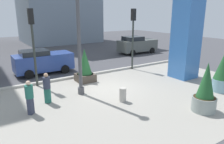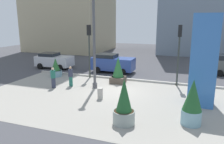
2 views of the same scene
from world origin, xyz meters
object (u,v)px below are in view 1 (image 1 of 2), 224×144
at_px(concrete_bollard, 123,95).
at_px(car_passing_lane, 43,61).
at_px(potted_plant_by_pillar, 205,91).
at_px(traffic_light_far_side, 133,29).
at_px(potted_plant_near_left, 85,67).
at_px(potted_plant_curbside, 223,73).
at_px(lamp_post, 79,29).
at_px(art_pillar_blue, 186,39).
at_px(traffic_light_corner, 32,35).
at_px(pedestrian_crossing, 29,96).
at_px(car_curb_east, 137,45).
at_px(pedestrian_on_sidewalk, 47,87).

relative_size(concrete_bollard, car_passing_lane, 0.18).
height_order(potted_plant_by_pillar, traffic_light_far_side, traffic_light_far_side).
relative_size(potted_plant_near_left, car_passing_lane, 0.52).
xyz_separation_m(potted_plant_curbside, concrete_bollard, (-5.72, 1.89, -0.76)).
distance_m(potted_plant_curbside, concrete_bollard, 6.07).
distance_m(potted_plant_curbside, car_passing_lane, 12.27).
xyz_separation_m(potted_plant_near_left, traffic_light_far_side, (4.67, 0.88, 2.21)).
xyz_separation_m(potted_plant_curbside, potted_plant_near_left, (-5.85, 6.03, -0.14)).
relative_size(lamp_post, art_pillar_blue, 1.37).
xyz_separation_m(lamp_post, concrete_bollard, (1.36, -2.17, -3.30)).
bearing_deg(art_pillar_blue, traffic_light_corner, 158.24).
bearing_deg(potted_plant_near_left, pedestrian_crossing, -144.26).
xyz_separation_m(potted_plant_near_left, car_passing_lane, (-1.79, 3.57, -0.06)).
xyz_separation_m(potted_plant_by_pillar, pedestrian_crossing, (-6.91, 4.07, -0.11)).
bearing_deg(potted_plant_by_pillar, potted_plant_near_left, 110.65).
distance_m(art_pillar_blue, car_curb_east, 9.82).
height_order(lamp_post, concrete_bollard, lamp_post).
height_order(lamp_post, potted_plant_near_left, lamp_post).
distance_m(lamp_post, pedestrian_crossing, 4.24).
bearing_deg(traffic_light_far_side, potted_plant_near_left, -169.38).
distance_m(traffic_light_far_side, car_passing_lane, 7.35).
bearing_deg(traffic_light_far_side, car_curb_east, 47.86).
xyz_separation_m(potted_plant_curbside, car_passing_lane, (-7.64, 9.60, -0.20)).
bearing_deg(pedestrian_on_sidewalk, lamp_post, 6.79).
bearing_deg(potted_plant_curbside, car_passing_lane, 128.54).
bearing_deg(lamp_post, car_passing_lane, 95.81).
xyz_separation_m(traffic_light_far_side, car_curb_east, (4.83, 5.34, -2.24)).
bearing_deg(pedestrian_crossing, car_passing_lane, 69.73).
height_order(potted_plant_near_left, concrete_bollard, potted_plant_near_left).
relative_size(art_pillar_blue, car_passing_lane, 1.30).
distance_m(potted_plant_near_left, car_passing_lane, 3.99).
relative_size(potted_plant_by_pillar, traffic_light_far_side, 0.49).
height_order(potted_plant_curbside, car_curb_east, potted_plant_curbside).
bearing_deg(traffic_light_corner, car_curb_east, 23.45).
bearing_deg(potted_plant_near_left, lamp_post, -121.89).
xyz_separation_m(art_pillar_blue, pedestrian_crossing, (-10.54, -0.15, -1.86)).
relative_size(potted_plant_by_pillar, concrete_bollard, 3.15).
bearing_deg(lamp_post, pedestrian_on_sidewalk, -173.21).
bearing_deg(pedestrian_crossing, potted_plant_curbside, -16.49).
bearing_deg(pedestrian_crossing, potted_plant_near_left, 35.74).
distance_m(potted_plant_near_left, concrete_bollard, 4.19).
bearing_deg(traffic_light_far_side, lamp_post, -154.23).
bearing_deg(car_curb_east, art_pillar_blue, -109.28).
bearing_deg(potted_plant_near_left, art_pillar_blue, -24.65).
distance_m(art_pillar_blue, concrete_bollard, 6.73).
distance_m(concrete_bollard, car_passing_lane, 7.96).
height_order(art_pillar_blue, traffic_light_corner, art_pillar_blue).
relative_size(potted_plant_by_pillar, car_passing_lane, 0.56).
bearing_deg(potted_plant_by_pillar, potted_plant_curbside, 18.86).
bearing_deg(potted_plant_near_left, traffic_light_corner, 164.77).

